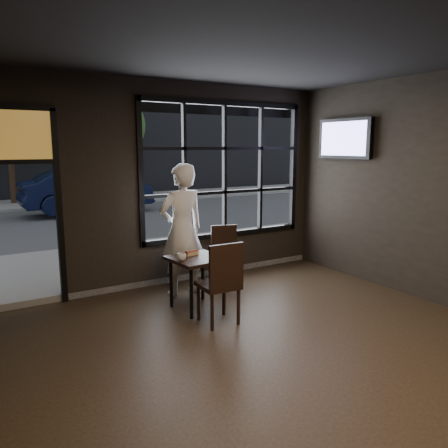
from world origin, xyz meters
TOP-DOWN VIEW (x-y plane):
  - floor at (0.00, 0.00)m, footprint 6.00×7.00m
  - ceiling at (0.00, 0.00)m, footprint 6.00×7.00m
  - window_frame at (1.20, 3.50)m, footprint 3.06×0.12m
  - stained_transom at (-2.10, 3.50)m, footprint 1.20×0.06m
  - street_asphalt at (0.00, 24.00)m, footprint 60.00×41.00m
  - building_across at (0.00, 23.00)m, footprint 28.00×12.00m
  - cafe_table at (0.00, 2.25)m, footprint 0.73×0.73m
  - chair_near at (-0.00, 1.68)m, footprint 0.47×0.47m
  - chair_window at (0.83, 2.82)m, footprint 0.52×0.52m
  - man at (0.11, 2.92)m, footprint 0.75×0.52m
  - hotdog at (-0.01, 2.39)m, footprint 0.21×0.11m
  - cup at (-0.25, 2.20)m, footprint 0.15×0.15m
  - tv at (2.93, 2.46)m, footprint 0.13×1.13m
  - navy_car at (0.96, 11.80)m, footprint 4.21×1.54m
  - tree_left at (-0.93, 15.28)m, footprint 2.53×2.53m
  - tree_right at (2.97, 15.06)m, footprint 2.54×2.54m

SIDE VIEW (x-z plane):
  - street_asphalt at x=0.00m, z-range -0.04..0.00m
  - floor at x=0.00m, z-range -0.02..0.00m
  - cafe_table at x=0.00m, z-range 0.00..0.73m
  - chair_window at x=0.83m, z-range 0.00..0.97m
  - chair_near at x=0.00m, z-range 0.00..1.06m
  - hotdog at x=-0.01m, z-range 0.72..0.78m
  - cup at x=-0.25m, z-range 0.72..0.82m
  - navy_car at x=0.96m, z-range 0.10..1.48m
  - man at x=0.11m, z-range 0.00..1.96m
  - window_frame at x=1.20m, z-range 0.66..2.94m
  - tv at x=2.93m, z-range 2.00..2.66m
  - stained_transom at x=-2.10m, z-range 2.00..2.70m
  - tree_left at x=-0.93m, z-range 0.88..5.20m
  - tree_right at x=2.97m, z-range 0.89..5.22m
  - ceiling at x=0.00m, z-range 3.20..3.22m
  - building_across at x=0.00m, z-range 0.00..15.00m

